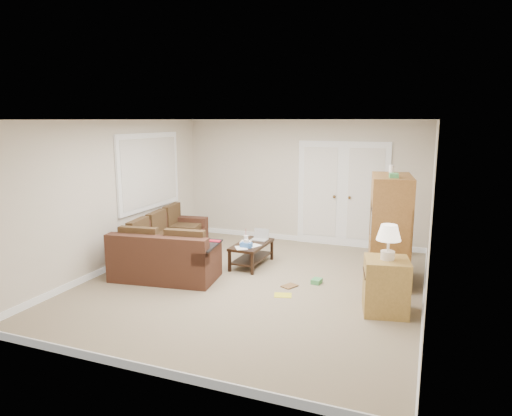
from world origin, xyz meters
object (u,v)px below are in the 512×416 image
at_px(sectional_sofa, 167,249).
at_px(coffee_table, 252,253).
at_px(side_cabinet, 386,281).
at_px(tv_armoire, 389,229).

distance_m(sectional_sofa, coffee_table, 1.48).
bearing_deg(coffee_table, sectional_sofa, -154.53).
relative_size(coffee_table, side_cabinet, 0.83).
bearing_deg(side_cabinet, coffee_table, 141.52).
distance_m(sectional_sofa, tv_armoire, 3.71).
relative_size(coffee_table, tv_armoire, 0.55).
xyz_separation_m(sectional_sofa, tv_armoire, (3.63, 0.59, 0.55)).
distance_m(tv_armoire, side_cabinet, 1.29).
height_order(sectional_sofa, coffee_table, sectional_sofa).
xyz_separation_m(coffee_table, tv_armoire, (2.28, -0.00, 0.63)).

